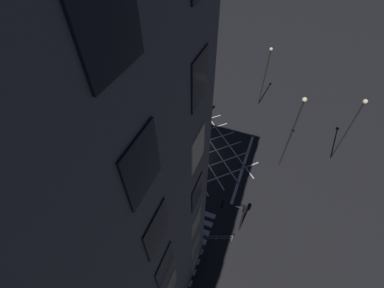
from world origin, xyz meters
name	(u,v)px	position (x,y,z in m)	size (l,w,h in m)	color
ground_plane	(192,152)	(0.00, 0.00, 0.00)	(200.00, 200.00, 0.00)	black
road_markings	(170,200)	(0.27, -7.00, 0.00)	(15.50, 22.26, 0.01)	silver
traffic_light_se_main	(230,209)	(6.41, -7.12, 2.43)	(2.16, 0.36, 3.33)	black
traffic_light_se_cross	(244,214)	(7.59, -7.49, 3.09)	(0.36, 0.39, 4.33)	black
traffic_light_sw_cross	(100,162)	(-7.40, -6.86, 2.66)	(0.36, 0.39, 3.72)	black
traffic_light_sw_main	(98,168)	(-7.05, -7.68, 2.80)	(0.39, 0.36, 3.91)	black
traffic_light_median_north	(208,101)	(-0.50, 6.92, 2.41)	(0.36, 0.39, 3.36)	black
street_lamp_east	(266,71)	(5.57, 12.06, 5.33)	(0.41, 0.41, 8.47)	black
street_lamp_west	(294,126)	(9.97, 1.74, 6.05)	(0.44, 0.44, 9.38)	black
street_lamp_far	(352,123)	(15.43, 4.86, 5.58)	(0.45, 0.45, 8.47)	black
street_tree_near	(52,185)	(-9.41, -11.12, 3.22)	(2.57, 2.57, 4.52)	#38281C
waiting_car	(123,146)	(-7.80, -2.58, 0.61)	(4.21, 1.77, 1.30)	silver
pedestrian_railing	(192,238)	(3.91, -10.05, 0.67)	(6.73, 2.65, 1.05)	#B7B7BC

